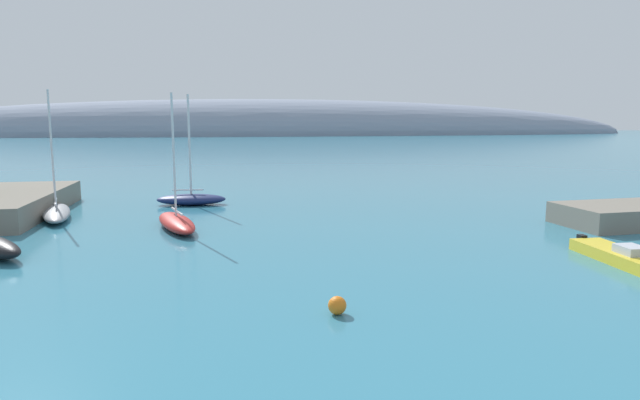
% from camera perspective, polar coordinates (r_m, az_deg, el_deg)
% --- Properties ---
extents(distant_ridge, '(354.88, 51.42, 31.87)m').
position_cam_1_polar(distant_ridge, '(247.35, -5.03, 6.88)').
color(distant_ridge, gray).
rests_on(distant_ridge, ground).
extents(sailboat_navy_near_shore, '(5.78, 2.82, 8.96)m').
position_cam_1_polar(sailboat_navy_near_shore, '(45.49, -13.45, 0.19)').
color(sailboat_navy_near_shore, navy).
rests_on(sailboat_navy_near_shore, water).
extents(sailboat_grey_mid_mooring, '(3.68, 8.15, 9.00)m').
position_cam_1_polar(sailboat_grey_mid_mooring, '(42.61, -26.11, -1.11)').
color(sailboat_grey_mid_mooring, gray).
rests_on(sailboat_grey_mid_mooring, water).
extents(sailboat_red_end_of_line, '(3.60, 7.16, 8.61)m').
position_cam_1_polar(sailboat_red_end_of_line, '(35.63, -14.95, -2.22)').
color(sailboat_red_end_of_line, red).
rests_on(sailboat_red_end_of_line, water).
extents(motorboat_yellow_foreground, '(2.05, 6.01, 0.99)m').
position_cam_1_polar(motorboat_yellow_foreground, '(30.52, 29.08, -5.11)').
color(motorboat_yellow_foreground, yellow).
rests_on(motorboat_yellow_foreground, water).
extents(mooring_buoy_orange, '(0.67, 0.67, 0.67)m').
position_cam_1_polar(mooring_buoy_orange, '(19.76, 1.84, -11.08)').
color(mooring_buoy_orange, orange).
rests_on(mooring_buoy_orange, water).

